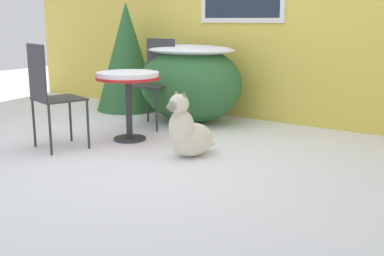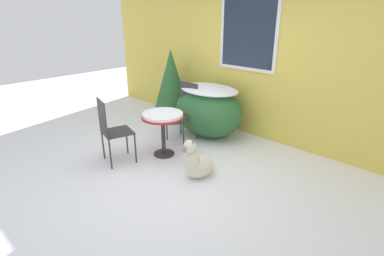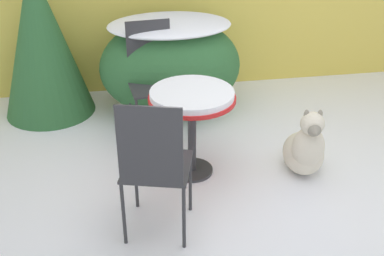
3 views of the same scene
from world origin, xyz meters
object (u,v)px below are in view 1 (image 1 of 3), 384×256
patio_chair_near_table (155,78)px  patio_chair_far_side (50,92)px  dog (188,133)px  patio_table (128,83)px

patio_chair_near_table → patio_chair_far_side: size_ratio=1.00×
patio_chair_far_side → dog: patio_chair_far_side is taller
patio_chair_far_side → dog: size_ratio=1.63×
patio_table → patio_chair_far_side: bearing=-116.8°
patio_table → dog: size_ratio=1.14×
patio_chair_near_table → patio_chair_far_side: 1.47m
patio_chair_near_table → dog: (1.14, -0.91, -0.35)m
dog → patio_table: bearing=-179.9°
patio_chair_near_table → patio_chair_far_side: same height
patio_chair_far_side → patio_chair_near_table: bearing=-79.5°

